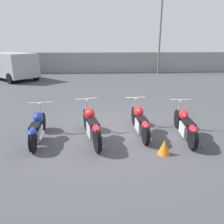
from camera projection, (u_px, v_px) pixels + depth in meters
ground_plane at (112, 131)px, 6.71m from camera, size 60.00×60.00×0.00m
fence_back at (101, 63)px, 19.44m from camera, size 40.00×0.04×1.79m
light_pole_left at (161, 20)px, 18.14m from camera, size 0.70×0.35×7.46m
motorcycle_slot_0 at (38, 127)px, 5.97m from camera, size 0.73×1.94×0.94m
motorcycle_slot_1 at (91, 125)px, 6.00m from camera, size 0.75×2.15×1.03m
motorcycle_slot_2 at (140, 120)px, 6.44m from camera, size 0.65×2.10×0.95m
motorcycle_slot_3 at (185, 125)px, 6.15m from camera, size 0.60×2.08×0.96m
parked_van at (11, 65)px, 15.89m from camera, size 4.62×4.57×1.91m
traffic_cone_near at (164, 147)px, 5.29m from camera, size 0.30×0.30×0.37m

